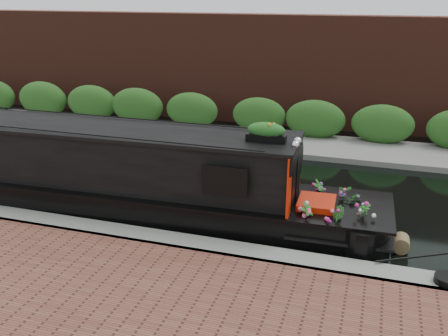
% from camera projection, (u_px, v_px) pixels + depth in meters
% --- Properties ---
extents(ground, '(80.00, 80.00, 0.00)m').
position_uv_depth(ground, '(206.00, 188.00, 12.94)').
color(ground, black).
rests_on(ground, ground).
extents(near_bank_coping, '(40.00, 0.60, 0.50)m').
position_uv_depth(near_bank_coping, '(150.00, 246.00, 9.98)').
color(near_bank_coping, gray).
rests_on(near_bank_coping, ground).
extents(far_bank_path, '(40.00, 2.40, 0.34)m').
position_uv_depth(far_bank_path, '(248.00, 143.00, 16.70)').
color(far_bank_path, slate).
rests_on(far_bank_path, ground).
extents(far_hedge, '(40.00, 1.10, 2.80)m').
position_uv_depth(far_hedge, '(255.00, 136.00, 17.51)').
color(far_hedge, '#27571D').
rests_on(far_hedge, ground).
extents(far_brick_wall, '(40.00, 1.00, 8.00)m').
position_uv_depth(far_brick_wall, '(268.00, 121.00, 19.39)').
color(far_brick_wall, '#4E251A').
rests_on(far_brick_wall, ground).
extents(narrowboat, '(11.01, 2.29, 2.59)m').
position_uv_depth(narrowboat, '(129.00, 181.00, 11.26)').
color(narrowboat, black).
rests_on(narrowboat, ground).
extents(rope_fender, '(0.33, 0.38, 0.33)m').
position_uv_depth(rope_fender, '(401.00, 243.00, 9.77)').
color(rope_fender, olive).
rests_on(rope_fender, ground).
extents(coiled_mooring_rope, '(0.42, 0.42, 0.12)m').
position_uv_depth(coiled_mooring_rope, '(447.00, 280.00, 8.28)').
color(coiled_mooring_rope, black).
rests_on(coiled_mooring_rope, near_bank_coping).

